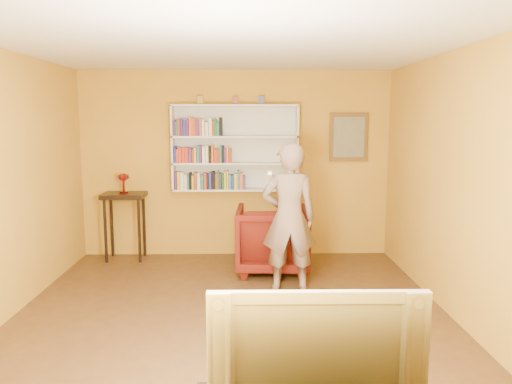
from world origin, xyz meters
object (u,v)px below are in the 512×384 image
at_px(console_table, 124,205).
at_px(television, 315,343).
at_px(bookshelf, 235,148).
at_px(ruby_lustre, 123,179).
at_px(person, 289,218).
at_px(armchair, 273,239).

distance_m(console_table, television, 4.97).
bearing_deg(bookshelf, ruby_lustre, -174.25).
xyz_separation_m(console_table, television, (2.11, -4.50, 0.00)).
bearing_deg(person, ruby_lustre, -32.29).
xyz_separation_m(console_table, armchair, (2.09, -0.63, -0.36)).
bearing_deg(ruby_lustre, bookshelf, 5.75).
relative_size(console_table, television, 0.84).
height_order(armchair, person, person).
relative_size(person, television, 1.52).
height_order(bookshelf, person, bookshelf).
relative_size(ruby_lustre, armchair, 0.29).
bearing_deg(bookshelf, armchair, -57.40).
xyz_separation_m(ruby_lustre, person, (2.24, -1.37, -0.30)).
distance_m(bookshelf, person, 1.81).
bearing_deg(television, console_table, 115.46).
distance_m(bookshelf, television, 4.76).
distance_m(armchair, television, 3.89).
bearing_deg(console_table, armchair, -16.72).
bearing_deg(bookshelf, person, -66.91).
bearing_deg(armchair, television, 92.92).
xyz_separation_m(ruby_lustre, armchair, (2.09, -0.63, -0.73)).
bearing_deg(armchair, console_table, -14.08).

